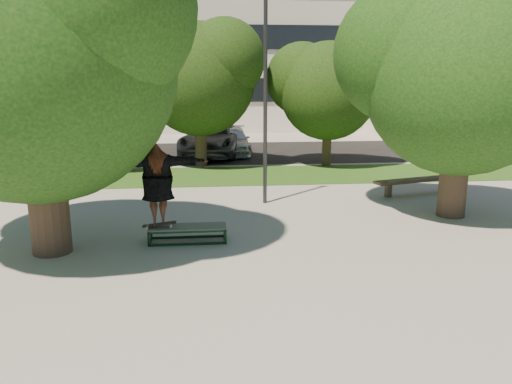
{
  "coord_description": "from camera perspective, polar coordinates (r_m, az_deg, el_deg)",
  "views": [
    {
      "loc": [
        -0.77,
        -9.87,
        3.74
      ],
      "look_at": [
        0.28,
        0.6,
        1.35
      ],
      "focal_mm": 35.0,
      "sensor_mm": 36.0,
      "label": 1
    }
  ],
  "objects": [
    {
      "name": "tree_left",
      "position": [
        11.53,
        -24.4,
        15.07
      ],
      "size": [
        6.96,
        5.95,
        7.12
      ],
      "color": "#38281E",
      "rests_on": "ground"
    },
    {
      "name": "side_building",
      "position": [
        36.99,
        25.34,
        12.0
      ],
      "size": [
        15.0,
        10.0,
        8.0
      ],
      "primitive_type": "cube",
      "color": "white",
      "rests_on": "ground"
    },
    {
      "name": "tree_right",
      "position": [
        14.58,
        22.18,
        13.26
      ],
      "size": [
        6.24,
        5.33,
        6.51
      ],
      "color": "#38281E",
      "rests_on": "ground"
    },
    {
      "name": "skater_rig",
      "position": [
        11.61,
        -11.19,
        0.86
      ],
      "size": [
        2.35,
        0.79,
        1.96
      ],
      "rotation": [
        0.0,
        0.0,
        3.21
      ],
      "color": "white",
      "rests_on": "grind_box"
    },
    {
      "name": "lamppost",
      "position": [
        14.98,
        1.07,
        10.53
      ],
      "size": [
        0.25,
        0.15,
        6.11
      ],
      "color": "#2D2D30",
      "rests_on": "ground"
    },
    {
      "name": "office_building",
      "position": [
        42.08,
        -7.8,
        18.49
      ],
      "size": [
        30.0,
        14.12,
        16.0
      ],
      "color": "beige",
      "rests_on": "ground"
    },
    {
      "name": "asphalt_strip",
      "position": [
        26.15,
        -4.01,
        4.55
      ],
      "size": [
        40.0,
        8.0,
        0.01
      ],
      "primitive_type": "cube",
      "color": "black",
      "rests_on": "ground"
    },
    {
      "name": "car_dark",
      "position": [
        26.54,
        -5.16,
        6.16
      ],
      "size": [
        1.9,
        4.38,
        1.4
      ],
      "primitive_type": "imported",
      "rotation": [
        0.0,
        0.0,
        0.1
      ],
      "color": "black",
      "rests_on": "asphalt_strip"
    },
    {
      "name": "bg_tree_right",
      "position": [
        22.06,
        8.08,
        12.02
      ],
      "size": [
        5.04,
        4.31,
        5.43
      ],
      "color": "#38281E",
      "rests_on": "ground"
    },
    {
      "name": "car_grey",
      "position": [
        25.1,
        -4.99,
        6.06
      ],
      "size": [
        3.66,
        6.27,
        1.64
      ],
      "primitive_type": "imported",
      "rotation": [
        0.0,
        0.0,
        -0.17
      ],
      "color": "#5D5D62",
      "rests_on": "asphalt_strip"
    },
    {
      "name": "grass_strip",
      "position": [
        19.8,
        -0.51,
        1.93
      ],
      "size": [
        30.0,
        4.0,
        0.02
      ],
      "primitive_type": "cube",
      "color": "#1E4A15",
      "rests_on": "ground"
    },
    {
      "name": "bg_tree_left",
      "position": [
        21.73,
        -21.72,
        11.89
      ],
      "size": [
        5.28,
        4.51,
        5.77
      ],
      "color": "#38281E",
      "rests_on": "ground"
    },
    {
      "name": "ground",
      "position": [
        10.58,
        -1.2,
        -7.92
      ],
      "size": [
        120.0,
        120.0,
        0.0
      ],
      "primitive_type": "plane",
      "color": "gray",
      "rests_on": "ground"
    },
    {
      "name": "bystander",
      "position": [
        11.98,
        -21.84,
        -2.21
      ],
      "size": [
        0.68,
        0.51,
        1.66
      ],
      "primitive_type": "imported",
      "rotation": [
        0.0,
        0.0,
        0.21
      ],
      "color": "#174C58",
      "rests_on": "ground"
    },
    {
      "name": "bench",
      "position": [
        17.45,
        18.23,
        1.23
      ],
      "size": [
        3.4,
        1.37,
        0.52
      ],
      "rotation": [
        0.0,
        0.0,
        0.28
      ],
      "color": "#4B402D",
      "rests_on": "ground"
    },
    {
      "name": "car_silver_a",
      "position": [
        26.81,
        -14.01,
        6.02
      ],
      "size": [
        2.6,
        4.68,
        1.51
      ],
      "primitive_type": "imported",
      "rotation": [
        0.0,
        0.0,
        0.19
      ],
      "color": "silver",
      "rests_on": "asphalt_strip"
    },
    {
      "name": "grind_box",
      "position": [
        11.87,
        -7.81,
        -4.76
      ],
      "size": [
        1.8,
        0.6,
        0.38
      ],
      "color": "black",
      "rests_on": "ground"
    },
    {
      "name": "bg_tree_mid",
      "position": [
        21.95,
        -6.73,
        13.43
      ],
      "size": [
        5.76,
        4.92,
        6.24
      ],
      "color": "#38281E",
      "rests_on": "ground"
    },
    {
      "name": "car_silver_b",
      "position": [
        25.49,
        -2.86,
        5.82
      ],
      "size": [
        1.96,
        4.57,
        1.31
      ],
      "primitive_type": "imported",
      "rotation": [
        0.0,
        0.0,
        -0.03
      ],
      "color": "silver",
      "rests_on": "asphalt_strip"
    }
  ]
}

